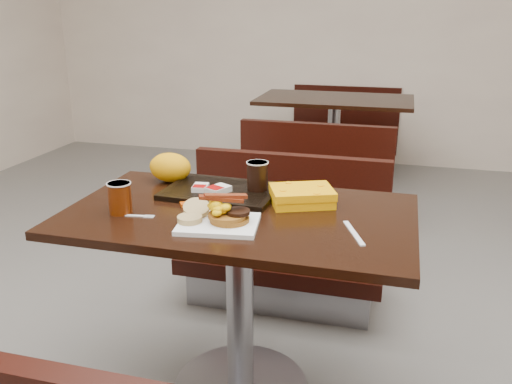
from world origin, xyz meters
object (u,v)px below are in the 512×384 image
(platter, at_px, (219,224))
(coffee_cup_near, at_px, (120,198))
(table_far, at_px, (333,144))
(tray, at_px, (222,191))
(table_near, at_px, (240,306))
(bench_far_n, at_px, (343,128))
(pancake_stack, at_px, (230,217))
(bench_near_n, at_px, (281,237))
(fork, at_px, (132,216))
(knife, at_px, (354,233))
(hashbrown_sleeve_left, at_px, (200,187))
(bench_far_s, at_px, (319,170))
(hashbrown_sleeve_right, at_px, (218,189))
(clamshell, at_px, (302,196))
(paper_bag, at_px, (170,167))
(coffee_cup_far, at_px, (257,176))

(platter, distance_m, coffee_cup_near, 0.37)
(table_far, relative_size, tray, 2.87)
(table_near, relative_size, bench_far_n, 1.20)
(platter, height_order, pancake_stack, pancake_stack)
(pancake_stack, bearing_deg, table_near, 93.23)
(bench_near_n, bearing_deg, bench_far_n, 90.00)
(fork, distance_m, knife, 0.74)
(platter, height_order, hashbrown_sleeve_left, hashbrown_sleeve_left)
(bench_far_s, height_order, tray, tray)
(hashbrown_sleeve_right, bearing_deg, bench_near_n, 106.33)
(clamshell, bearing_deg, hashbrown_sleeve_left, 158.23)
(coffee_cup_near, height_order, paper_bag, paper_bag)
(bench_far_n, distance_m, fork, 3.48)
(table_near, height_order, pancake_stack, pancake_stack)
(bench_near_n, height_order, paper_bag, paper_bag)
(hashbrown_sleeve_right, bearing_deg, table_near, -18.53)
(bench_near_n, bearing_deg, pancake_stack, -89.50)
(platter, distance_m, coffee_cup_far, 0.35)
(table_far, relative_size, knife, 6.21)
(table_near, relative_size, paper_bag, 6.99)
(coffee_cup_near, distance_m, hashbrown_sleeve_left, 0.32)
(table_far, relative_size, hashbrown_sleeve_right, 14.23)
(bench_far_s, height_order, pancake_stack, pancake_stack)
(table_near, distance_m, table_far, 2.60)
(tray, bearing_deg, hashbrown_sleeve_left, -152.88)
(bench_far_n, bearing_deg, bench_far_s, -90.00)
(fork, xyz_separation_m, coffee_cup_far, (0.35, 0.33, 0.07))
(bench_far_n, xyz_separation_m, platter, (-0.03, -3.44, 0.40))
(hashbrown_sleeve_right, bearing_deg, knife, 5.53)
(bench_near_n, distance_m, hashbrown_sleeve_right, 0.72)
(pancake_stack, relative_size, fork, 1.07)
(bench_near_n, bearing_deg, fork, -112.01)
(bench_far_s, height_order, coffee_cup_far, coffee_cup_far)
(platter, relative_size, knife, 1.32)
(table_near, distance_m, bench_near_n, 0.70)
(bench_near_n, bearing_deg, platter, -91.73)
(bench_far_s, bearing_deg, tray, -93.93)
(bench_far_s, distance_m, hashbrown_sleeve_left, 1.83)
(bench_near_n, height_order, coffee_cup_far, coffee_cup_far)
(pancake_stack, relative_size, coffee_cup_far, 1.20)
(coffee_cup_near, relative_size, fork, 0.90)
(bench_far_n, bearing_deg, coffee_cup_far, -89.74)
(knife, relative_size, tray, 0.46)
(bench_far_s, distance_m, hashbrown_sleeve_right, 1.83)
(coffee_cup_near, bearing_deg, pancake_stack, -1.22)
(bench_far_s, xyz_separation_m, tray, (-0.12, -1.73, 0.40))
(bench_far_s, height_order, coffee_cup_near, coffee_cup_near)
(table_near, bearing_deg, fork, -158.04)
(pancake_stack, height_order, coffee_cup_near, coffee_cup_near)
(bench_far_s, relative_size, fork, 8.33)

